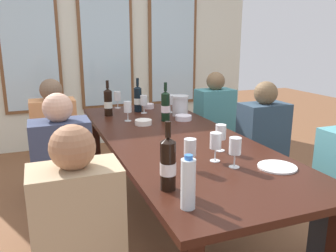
# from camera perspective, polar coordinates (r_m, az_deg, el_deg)

# --- Properties ---
(ground_plane) EXTENTS (12.00, 12.00, 0.00)m
(ground_plane) POSITION_cam_1_polar(r_m,az_deg,el_deg) (2.84, 0.89, -16.18)
(ground_plane) COLOR brown
(back_wall_with_windows) EXTENTS (4.17, 0.10, 2.90)m
(back_wall_with_windows) POSITION_cam_1_polar(r_m,az_deg,el_deg) (4.80, -10.32, 14.23)
(back_wall_with_windows) COLOR silver
(back_wall_with_windows) RESTS_ON ground
(dining_table) EXTENTS (0.97, 2.54, 0.74)m
(dining_table) POSITION_cam_1_polar(r_m,az_deg,el_deg) (2.57, 0.95, -3.11)
(dining_table) COLOR #35170F
(dining_table) RESTS_ON ground
(white_plate_0) EXTENTS (0.22, 0.22, 0.01)m
(white_plate_0) POSITION_cam_1_polar(r_m,az_deg,el_deg) (2.04, 17.61, -6.46)
(white_plate_0) COLOR white
(white_plate_0) RESTS_ON dining_table
(metal_pitcher) EXTENTS (0.16, 0.16, 0.19)m
(metal_pitcher) POSITION_cam_1_polar(r_m,az_deg,el_deg) (3.20, 2.03, 3.40)
(metal_pitcher) COLOR silver
(metal_pitcher) RESTS_ON dining_table
(wine_bottle_0) EXTENTS (0.08, 0.08, 0.34)m
(wine_bottle_0) POSITION_cam_1_polar(r_m,az_deg,el_deg) (2.99, -0.42, 3.32)
(wine_bottle_0) COLOR black
(wine_bottle_0) RESTS_ON dining_table
(wine_bottle_1) EXTENTS (0.08, 0.08, 0.33)m
(wine_bottle_1) POSITION_cam_1_polar(r_m,az_deg,el_deg) (3.39, -4.94, 4.53)
(wine_bottle_1) COLOR black
(wine_bottle_1) RESTS_ON dining_table
(wine_bottle_2) EXTENTS (0.08, 0.08, 0.33)m
(wine_bottle_2) POSITION_cam_1_polar(r_m,az_deg,el_deg) (3.24, -9.88, 3.91)
(wine_bottle_2) COLOR black
(wine_bottle_2) RESTS_ON dining_table
(wine_bottle_3) EXTENTS (0.08, 0.08, 0.34)m
(wine_bottle_3) POSITION_cam_1_polar(r_m,az_deg,el_deg) (1.64, 0.00, -6.23)
(wine_bottle_3) COLOR black
(wine_bottle_3) RESTS_ON dining_table
(tasting_bowl_0) EXTENTS (0.15, 0.15, 0.04)m
(tasting_bowl_0) POSITION_cam_1_polar(r_m,az_deg,el_deg) (3.05, 2.56, 1.39)
(tasting_bowl_0) COLOR white
(tasting_bowl_0) RESTS_ON dining_table
(tasting_bowl_1) EXTENTS (0.11, 0.11, 0.05)m
(tasting_bowl_1) POSITION_cam_1_polar(r_m,az_deg,el_deg) (3.56, -3.26, 3.32)
(tasting_bowl_1) COLOR white
(tasting_bowl_1) RESTS_ON dining_table
(tasting_bowl_2) EXTENTS (0.14, 0.14, 0.04)m
(tasting_bowl_2) POSITION_cam_1_polar(r_m,az_deg,el_deg) (2.89, -4.10, 0.64)
(tasting_bowl_2) COLOR white
(tasting_bowl_2) RESTS_ON dining_table
(water_bottle) EXTENTS (0.06, 0.06, 0.24)m
(water_bottle) POSITION_cam_1_polar(r_m,az_deg,el_deg) (1.47, 3.35, -9.47)
(water_bottle) COLOR white
(water_bottle) RESTS_ON dining_table
(wine_glass_0) EXTENTS (0.07, 0.07, 0.17)m
(wine_glass_0) POSITION_cam_1_polar(r_m,az_deg,el_deg) (1.89, 3.67, -3.80)
(wine_glass_0) COLOR white
(wine_glass_0) RESTS_ON dining_table
(wine_glass_1) EXTENTS (0.07, 0.07, 0.17)m
(wine_glass_1) POSITION_cam_1_polar(r_m,az_deg,el_deg) (2.22, 8.72, -1.09)
(wine_glass_1) COLOR white
(wine_glass_1) RESTS_ON dining_table
(wine_glass_2) EXTENTS (0.07, 0.07, 0.17)m
(wine_glass_2) POSITION_cam_1_polar(r_m,az_deg,el_deg) (2.03, 7.89, -2.55)
(wine_glass_2) COLOR white
(wine_glass_2) RESTS_ON dining_table
(wine_glass_3) EXTENTS (0.07, 0.07, 0.17)m
(wine_glass_3) POSITION_cam_1_polar(r_m,az_deg,el_deg) (1.95, 11.05, -3.38)
(wine_glass_3) COLOR white
(wine_glass_3) RESTS_ON dining_table
(wine_glass_4) EXTENTS (0.07, 0.07, 0.17)m
(wine_glass_4) POSITION_cam_1_polar(r_m,az_deg,el_deg) (3.01, -6.70, 3.00)
(wine_glass_4) COLOR white
(wine_glass_4) RESTS_ON dining_table
(wine_glass_5) EXTENTS (0.07, 0.07, 0.17)m
(wine_glass_5) POSITION_cam_1_polar(r_m,az_deg,el_deg) (3.34, 0.40, 4.23)
(wine_glass_5) COLOR white
(wine_glass_5) RESTS_ON dining_table
(wine_glass_6) EXTENTS (0.07, 0.07, 0.17)m
(wine_glass_6) POSITION_cam_1_polar(r_m,az_deg,el_deg) (3.59, -8.37, 4.86)
(wine_glass_6) COLOR white
(wine_glass_6) RESTS_ON dining_table
(wine_glass_7) EXTENTS (0.07, 0.07, 0.17)m
(wine_glass_7) POSITION_cam_1_polar(r_m,az_deg,el_deg) (3.32, -4.02, 4.12)
(wine_glass_7) COLOR white
(wine_glass_7) RESTS_ON dining_table
(seated_person_0) EXTENTS (0.38, 0.24, 1.11)m
(seated_person_0) POSITION_cam_1_polar(r_m,az_deg,el_deg) (2.44, -16.92, -8.40)
(seated_person_0) COLOR #292344
(seated_person_0) RESTS_ON ground
(seated_person_1) EXTENTS (0.38, 0.24, 1.11)m
(seated_person_1) POSITION_cam_1_polar(r_m,az_deg,el_deg) (3.00, 15.24, -3.97)
(seated_person_1) COLOR #3A2730
(seated_person_1) RESTS_ON ground
(seated_person_2) EXTENTS (0.38, 0.24, 1.11)m
(seated_person_2) POSITION_cam_1_polar(r_m,az_deg,el_deg) (3.23, -18.10, -2.92)
(seated_person_2) COLOR #2D262C
(seated_person_2) RESTS_ON ground
(seated_person_3) EXTENTS (0.38, 0.24, 1.11)m
(seated_person_3) POSITION_cam_1_polar(r_m,az_deg,el_deg) (3.68, 7.63, -0.22)
(seated_person_3) COLOR #2C2A43
(seated_person_3) RESTS_ON ground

